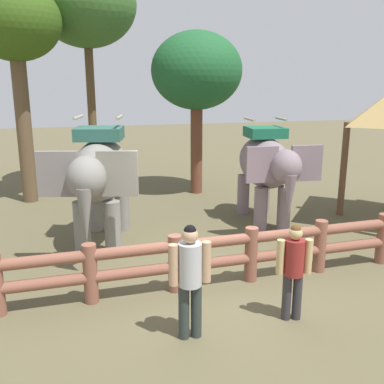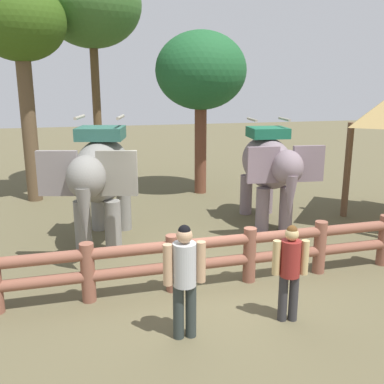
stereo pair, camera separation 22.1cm
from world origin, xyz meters
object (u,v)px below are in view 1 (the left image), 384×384
Objects in this scene: elephant_near_left at (100,175)px; tree_far_right at (86,5)px; tourist_man_in_blue at (294,265)px; tree_back_center at (197,72)px; elephant_center at (267,166)px; tourist_woman_in_black at (190,274)px; log_fence at (214,255)px; tree_far_left at (15,27)px.

elephant_near_left is 0.47× the size of tree_far_right.
tree_back_center reaches higher than tourist_man_in_blue.
tree_far_right reaches higher than elephant_center.
tree_far_right is at bearing 94.75° from tourist_woman_in_black.
tourist_man_in_blue is 11.62m from tree_far_right.
tourist_man_in_blue is at bearing -59.96° from log_fence.
tree_far_left is at bearing 108.82° from tourist_woman_in_black.
log_fence is 4.36× the size of tourist_woman_in_black.
elephant_near_left is 4.28m from elephant_center.
log_fence is 10.38m from tree_far_right.
tree_far_right is (2.09, 1.57, 0.90)m from tree_far_left.
tourist_man_in_blue is (2.67, -4.11, -0.73)m from elephant_near_left.
tree_back_center is at bearing 103.42° from elephant_center.
log_fence is at bearing 120.04° from tourist_man_in_blue.
tree_back_center is at bearing 73.98° from tourist_woman_in_black.
tree_back_center is (-0.87, 3.65, 2.38)m from elephant_center.
elephant_near_left is 5.82m from tree_back_center.
tree_back_center reaches higher than elephant_center.
tree_far_right reaches higher than log_fence.
log_fence is 4.82× the size of tourist_man_in_blue.
tree_far_left is (-4.62, 8.53, 4.25)m from tourist_man_in_blue.
elephant_near_left is at bearing -91.33° from tree_far_right.
elephant_near_left is 4.35m from tourist_woman_in_black.
elephant_center is (2.42, 3.17, 0.95)m from log_fence.
tree_far_right reaches higher than tourist_man_in_blue.
tourist_man_in_blue reaches higher than log_fence.
log_fence is 1.18× the size of tree_far_left.
elephant_near_left is 0.54× the size of tree_far_left.
tree_far_left is at bearing -143.15° from tree_far_right.
tree_far_right is at bearing 88.67° from elephant_near_left.
tree_back_center is (3.38, 4.15, 2.29)m from elephant_near_left.
tree_far_right is at bearing 36.85° from tree_far_left.
tree_back_center is at bearing 77.22° from log_fence.
tourist_man_in_blue is at bearing -57.01° from elephant_near_left.
log_fence is 1.69m from tourist_man_in_blue.
tree_back_center is 4.30m from tree_far_right.
elephant_center is 1.85× the size of tourist_woman_in_black.
tree_back_center reaches higher than log_fence.
tree_far_right is at bearing 126.81° from elephant_center.
tourist_woman_in_black is 0.33× the size of tree_back_center.
elephant_center is 0.50× the size of tree_far_left.
tourist_woman_in_black is (-3.27, -4.69, -0.54)m from elephant_center.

